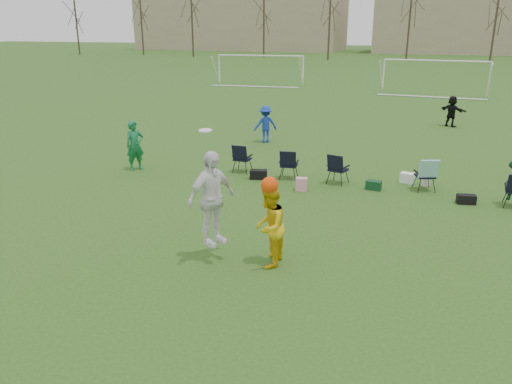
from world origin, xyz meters
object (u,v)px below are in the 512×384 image
at_px(fielder_blue, 265,124).
at_px(goal_left, 260,61).
at_px(center_contest, 237,211).
at_px(fielder_black, 452,111).
at_px(fielder_green_near, 135,146).
at_px(goal_mid, 436,67).

bearing_deg(fielder_blue, goal_left, -106.10).
bearing_deg(center_contest, fielder_blue, 105.11).
xyz_separation_m(fielder_black, goal_left, (-14.90, 14.66, 1.17)).
bearing_deg(fielder_black, fielder_green_near, 85.17).
xyz_separation_m(fielder_green_near, center_contest, (5.91, -5.54, 0.31)).
distance_m(fielder_blue, fielder_black, 9.94).
bearing_deg(goal_mid, fielder_green_near, -107.33).
height_order(fielder_green_near, center_contest, center_contest).
xyz_separation_m(fielder_black, center_contest, (-4.61, -17.51, 0.41)).
distance_m(center_contest, goal_left, 33.79).
relative_size(fielder_black, goal_left, 0.20).
distance_m(goal_left, goal_mid, 14.14).
bearing_deg(goal_mid, fielder_black, -81.95).
xyz_separation_m(fielder_blue, center_contest, (3.00, -11.11, 0.38)).
height_order(fielder_blue, goal_left, goal_left).
distance_m(fielder_black, goal_left, 20.94).
bearing_deg(goal_left, center_contest, -77.27).
bearing_deg(fielder_black, goal_mid, -49.49).
height_order(fielder_blue, fielder_black, fielder_blue).
distance_m(center_contest, goal_mid, 30.41).
bearing_deg(center_contest, goal_mid, 82.99).
bearing_deg(goal_mid, goal_left, 175.87).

